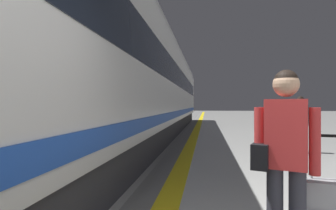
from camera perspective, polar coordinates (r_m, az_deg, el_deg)
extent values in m
cube|color=yellow|center=(11.49, 5.33, -6.69)|extent=(0.36, 80.00, 0.01)
cube|color=slate|center=(11.51, 3.83, -6.68)|extent=(0.56, 80.00, 0.01)
cube|color=#38383D|center=(8.33, -10.22, -6.88)|extent=(2.67, 31.77, 0.70)
cube|color=silver|center=(8.31, -10.22, 5.54)|extent=(2.90, 33.09, 2.90)
cylinder|color=silver|center=(8.55, -10.22, 14.92)|extent=(2.84, 32.43, 2.84)
cube|color=black|center=(8.35, -10.22, 7.94)|extent=(2.93, 31.11, 0.80)
cube|color=#1E4CB2|center=(8.28, -10.22, -2.41)|extent=(2.94, 32.43, 0.24)
cube|color=gray|center=(13.45, -9.51, 2.39)|extent=(0.02, 0.90, 2.00)
cube|color=red|center=(2.53, 23.32, -5.52)|extent=(0.38, 0.29, 0.59)
cylinder|color=red|center=(2.52, 28.20, -6.67)|extent=(0.09, 0.09, 0.55)
cylinder|color=red|center=(2.55, 18.46, -6.58)|extent=(0.09, 0.09, 0.55)
sphere|color=tan|center=(2.53, 23.32, 3.99)|extent=(0.21, 0.21, 0.21)
sphere|color=black|center=(2.53, 23.32, 4.54)|extent=(0.20, 0.20, 0.20)
cube|color=black|center=(2.55, 18.82, -9.91)|extent=(0.22, 0.30, 0.21)
cylinder|color=gray|center=(2.77, 27.70, -9.50)|extent=(0.02, 0.02, 0.38)
cube|color=black|center=(2.77, 29.84, -5.55)|extent=(0.22, 0.06, 0.02)
cylinder|color=black|center=(8.74, 25.26, -6.25)|extent=(0.13, 0.13, 0.79)
cylinder|color=black|center=(8.78, 26.35, -6.22)|extent=(0.13, 0.13, 0.79)
cube|color=#4C4C51|center=(8.71, 25.81, -1.79)|extent=(0.34, 0.22, 0.57)
cylinder|color=#4C4C51|center=(8.68, 24.46, -2.11)|extent=(0.08, 0.08, 0.53)
cylinder|color=#4C4C51|center=(8.77, 27.11, -2.09)|extent=(0.08, 0.08, 0.53)
sphere|color=#A37556|center=(8.71, 25.81, 0.87)|extent=(0.21, 0.21, 0.21)
sphere|color=black|center=(8.71, 25.81, 1.03)|extent=(0.19, 0.19, 0.19)
cube|color=#19234C|center=(8.51, 24.11, -6.72)|extent=(0.39, 0.24, 0.59)
cube|color=#19234C|center=(8.63, 23.84, -7.11)|extent=(0.31, 0.03, 0.32)
cylinder|color=black|center=(8.44, 23.33, -8.98)|extent=(0.02, 0.06, 0.06)
cylinder|color=black|center=(8.54, 25.17, -8.88)|extent=(0.02, 0.06, 0.06)
cylinder|color=#4C4C51|center=(14.98, 18.28, -3.49)|extent=(0.44, 0.44, 0.85)
cylinder|color=#262628|center=(14.96, 18.28, -1.75)|extent=(0.46, 0.46, 0.06)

